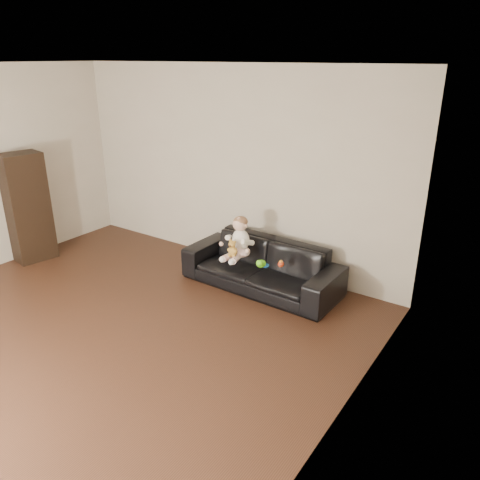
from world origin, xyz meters
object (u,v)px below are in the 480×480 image
Objects in this scene: cabinet at (28,208)px; toy_green at (261,264)px; sofa at (261,266)px; teddy_bear at (233,249)px; toy_rattle at (281,264)px; toy_blue_disc at (265,265)px; baby at (239,240)px.

cabinet is 3.35m from toy_green.
teddy_bear reaches higher than sofa.
cabinet is at bearing -165.48° from toy_green.
toy_rattle is 0.19m from toy_blue_disc.
cabinet is 7.14× the size of teddy_bear.
teddy_bear is at bearing -164.10° from toy_blue_disc.
baby reaches higher than sofa.
toy_blue_disc is at bearing -13.08° from baby.
cabinet is 3.01m from baby.
toy_rattle is (0.57, 0.03, -0.19)m from baby.
sofa is 3.31m from cabinet.
teddy_bear is at bearing -92.46° from baby.
baby is at bearing 89.28° from teddy_bear.
toy_green is at bearing 25.32° from cabinet.
sofa is 0.42m from baby.
baby is 6.90× the size of toy_rattle.
sofa is 26.03× the size of toy_rattle.
toy_green is 1.72× the size of toy_rattle.
teddy_bear is 0.43m from toy_blue_disc.
toy_blue_disc is at bearing -46.74° from sofa.
sofa is at bearing 17.07° from baby.
toy_blue_disc is (0.39, -0.05, -0.22)m from baby.
cabinet is at bearing -164.19° from toy_rattle.
teddy_bear is 0.60m from toy_rattle.
cabinet reaches higher than sofa.
cabinet is at bearing -164.69° from toy_blue_disc.
toy_green is at bearing -145.14° from toy_rattle.
toy_blue_disc is at bearing 26.11° from cabinet.
toy_green is 0.07m from toy_blue_disc.
toy_blue_disc is (0.38, 0.11, -0.16)m from teddy_bear.
toy_green is (0.12, -0.21, 0.13)m from sofa.
toy_green reaches higher than toy_blue_disc.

